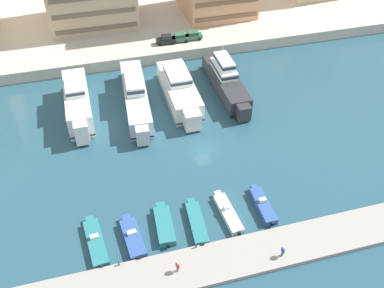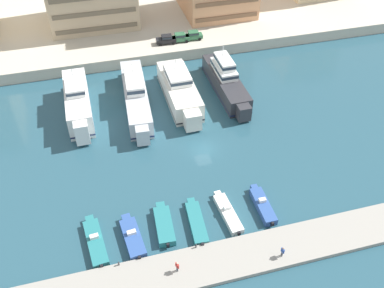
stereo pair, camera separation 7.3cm
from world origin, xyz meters
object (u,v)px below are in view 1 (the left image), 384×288
(yacht_ivory_mid_left, at_px, (180,90))
(motorboat_teal_center_left, at_px, (197,222))
(yacht_silver_left, at_px, (136,96))
(motorboat_blue_left, at_px, (133,237))
(motorboat_white_center, at_px, (228,213))
(motorboat_teal_far_left, at_px, (96,242))
(car_green_left, at_px, (179,37))
(pedestrian_near_edge, at_px, (283,251))
(car_black_far_left, at_px, (166,39))
(yacht_white_far_left, at_px, (78,102))
(yacht_charcoal_center_left, at_px, (226,81))
(car_green_mid_left, at_px, (193,35))
(motorboat_blue_center_right, at_px, (263,205))
(pedestrian_mid_deck, at_px, (177,266))
(motorboat_teal_mid_left, at_px, (164,225))

(yacht_ivory_mid_left, relative_size, motorboat_teal_center_left, 2.38)
(yacht_silver_left, bearing_deg, motorboat_blue_left, -100.55)
(motorboat_white_center, bearing_deg, motorboat_teal_far_left, -179.82)
(car_green_left, xyz_separation_m, pedestrian_near_edge, (-0.14, -53.09, -1.75))
(motorboat_blue_left, height_order, car_black_far_left, car_black_far_left)
(yacht_white_far_left, height_order, pedestrian_near_edge, yacht_white_far_left)
(car_green_left, bearing_deg, yacht_charcoal_center_left, -73.77)
(yacht_charcoal_center_left, height_order, car_green_mid_left, yacht_charcoal_center_left)
(yacht_silver_left, distance_m, motorboat_blue_center_right, 30.93)
(car_black_far_left, height_order, pedestrian_mid_deck, car_black_far_left)
(yacht_silver_left, height_order, motorboat_white_center, yacht_silver_left)
(yacht_silver_left, bearing_deg, pedestrian_mid_deck, -91.50)
(car_green_mid_left, distance_m, pedestrian_mid_deck, 54.41)
(motorboat_blue_center_right, bearing_deg, yacht_silver_left, 114.56)
(yacht_white_far_left, distance_m, yacht_charcoal_center_left, 26.92)
(car_black_far_left, bearing_deg, yacht_silver_left, -118.97)
(motorboat_blue_center_right, distance_m, car_green_left, 44.96)
(motorboat_blue_left, bearing_deg, motorboat_teal_center_left, 1.61)
(motorboat_teal_mid_left, xyz_separation_m, motorboat_white_center, (8.78, -0.21, -0.07))
(yacht_silver_left, height_order, car_green_left, yacht_silver_left)
(yacht_charcoal_center_left, bearing_deg, motorboat_teal_far_left, -133.43)
(motorboat_teal_far_left, distance_m, pedestrian_mid_deck, 11.48)
(motorboat_teal_center_left, distance_m, car_green_mid_left, 47.03)
(motorboat_teal_mid_left, distance_m, car_green_mid_left, 47.70)
(motorboat_blue_center_right, height_order, car_black_far_left, car_black_far_left)
(motorboat_teal_mid_left, height_order, car_green_left, car_green_left)
(yacht_white_far_left, xyz_separation_m, car_green_left, (22.14, 16.48, 0.88))
(motorboat_white_center, bearing_deg, motorboat_teal_mid_left, 178.66)
(car_green_mid_left, distance_m, pedestrian_near_edge, 53.41)
(yacht_ivory_mid_left, distance_m, pedestrian_mid_deck, 35.77)
(yacht_ivory_mid_left, relative_size, motorboat_blue_left, 2.59)
(car_green_mid_left, bearing_deg, car_green_left, -175.99)
(motorboat_blue_left, relative_size, car_green_left, 1.76)
(motorboat_blue_center_right, bearing_deg, car_black_far_left, 94.55)
(yacht_charcoal_center_left, relative_size, pedestrian_mid_deck, 11.84)
(motorboat_white_center, relative_size, pedestrian_near_edge, 4.78)
(yacht_ivory_mid_left, height_order, motorboat_teal_center_left, yacht_ivory_mid_left)
(car_green_mid_left, relative_size, pedestrian_near_edge, 2.55)
(yacht_ivory_mid_left, height_order, motorboat_white_center, yacht_ivory_mid_left)
(motorboat_white_center, distance_m, pedestrian_near_edge, 9.35)
(motorboat_teal_far_left, relative_size, motorboat_white_center, 1.07)
(motorboat_teal_center_left, bearing_deg, pedestrian_near_edge, -42.02)
(yacht_silver_left, height_order, motorboat_teal_mid_left, yacht_silver_left)
(yacht_ivory_mid_left, bearing_deg, motorboat_teal_far_left, -122.88)
(motorboat_teal_center_left, height_order, car_green_left, car_green_left)
(motorboat_teal_far_left, bearing_deg, pedestrian_mid_deck, -37.15)
(yacht_silver_left, distance_m, motorboat_blue_left, 29.23)
(car_green_left, bearing_deg, motorboat_teal_far_left, -116.28)
(car_black_far_left, xyz_separation_m, car_green_mid_left, (5.81, 0.24, 0.00))
(yacht_ivory_mid_left, bearing_deg, motorboat_white_center, -90.29)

